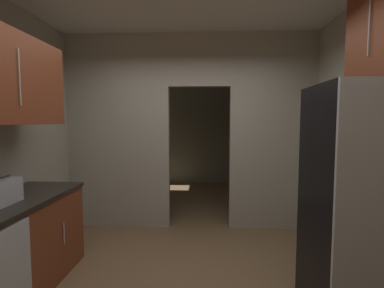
{
  "coord_description": "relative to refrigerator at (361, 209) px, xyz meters",
  "views": [
    {
      "loc": [
        0.24,
        -2.48,
        1.58
      ],
      "look_at": [
        0.08,
        0.83,
        1.32
      ],
      "focal_mm": 26.77,
      "sensor_mm": 36.0,
      "label": 1
    }
  ],
  "objects": [
    {
      "name": "refrigerator",
      "position": [
        0.0,
        0.0,
        0.0
      ],
      "size": [
        0.71,
        0.75,
        1.85
      ],
      "color": "black",
      "rests_on": "ground"
    },
    {
      "name": "adjoining_room_shell",
      "position": [
        -1.41,
        4.18,
        0.5
      ],
      "size": [
        3.63,
        3.15,
        2.84
      ],
      "color": "gray",
      "rests_on": "ground"
    },
    {
      "name": "lower_cabinet_run",
      "position": [
        -2.89,
        0.18,
        -0.48
      ],
      "size": [
        0.65,
        1.67,
        0.88
      ],
      "color": "brown",
      "rests_on": "ground"
    },
    {
      "name": "dishwasher",
      "position": [
        -2.58,
        -0.29,
        -0.51
      ],
      "size": [
        0.02,
        0.56,
        0.82
      ],
      "color": "#B7BABC",
      "rests_on": "ground"
    },
    {
      "name": "kitchen_partition",
      "position": [
        -1.44,
        2.06,
        0.58
      ],
      "size": [
        3.63,
        0.12,
        2.84
      ],
      "color": "#ADA899",
      "rests_on": "ground"
    }
  ]
}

